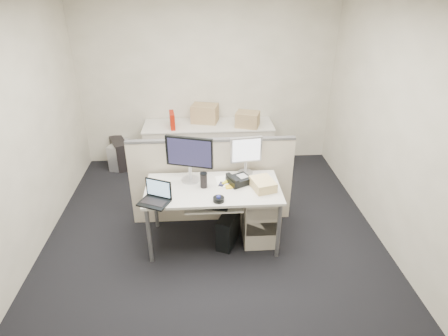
{
  "coord_description": "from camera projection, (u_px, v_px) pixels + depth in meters",
  "views": [
    {
      "loc": [
        -0.1,
        -3.58,
        2.85
      ],
      "look_at": [
        0.13,
        0.15,
        0.89
      ],
      "focal_mm": 30.0,
      "sensor_mm": 36.0,
      "label": 1
    }
  ],
  "objects": [
    {
      "name": "floor",
      "position": [
        214.0,
        240.0,
        4.5
      ],
      "size": [
        4.0,
        4.5,
        0.01
      ],
      "primitive_type": "cube",
      "color": "black",
      "rests_on": "ground"
    },
    {
      "name": "wall_back",
      "position": [
        207.0,
        80.0,
        5.85
      ],
      "size": [
        4.0,
        0.02,
        2.7
      ],
      "primitive_type": "cube",
      "color": "beige",
      "rests_on": "ground"
    },
    {
      "name": "wall_front",
      "position": [
        228.0,
        310.0,
        1.88
      ],
      "size": [
        4.0,
        0.02,
        2.7
      ],
      "primitive_type": "cube",
      "color": "beige",
      "rests_on": "ground"
    },
    {
      "name": "wall_left",
      "position": [
        13.0,
        141.0,
        3.76
      ],
      "size": [
        0.02,
        4.5,
        2.7
      ],
      "primitive_type": "cube",
      "color": "beige",
      "rests_on": "ground"
    },
    {
      "name": "wall_right",
      "position": [
        400.0,
        132.0,
        3.98
      ],
      "size": [
        0.02,
        4.5,
        2.7
      ],
      "primitive_type": "cube",
      "color": "beige",
      "rests_on": "ground"
    },
    {
      "name": "desk",
      "position": [
        213.0,
        193.0,
        4.18
      ],
      "size": [
        1.5,
        0.75,
        0.73
      ],
      "color": "beige",
      "rests_on": "floor"
    },
    {
      "name": "keyboard_tray",
      "position": [
        214.0,
        205.0,
        4.05
      ],
      "size": [
        0.62,
        0.32,
        0.02
      ],
      "primitive_type": "cube",
      "color": "beige",
      "rests_on": "desk"
    },
    {
      "name": "drawer_pedestal",
      "position": [
        260.0,
        213.0,
        4.42
      ],
      "size": [
        0.4,
        0.55,
        0.65
      ],
      "primitive_type": "cube",
      "color": "#BBB0A2",
      "rests_on": "floor"
    },
    {
      "name": "cubicle_partition",
      "position": [
        212.0,
        182.0,
        4.63
      ],
      "size": [
        2.0,
        0.06,
        1.1
      ],
      "primitive_type": "cube",
      "color": "beige",
      "rests_on": "floor"
    },
    {
      "name": "back_counter",
      "position": [
        209.0,
        146.0,
        6.03
      ],
      "size": [
        2.0,
        0.6,
        0.72
      ],
      "primitive_type": "cube",
      "color": "#BBB0A2",
      "rests_on": "floor"
    },
    {
      "name": "monitor_main",
      "position": [
        190.0,
        159.0,
        4.17
      ],
      "size": [
        0.58,
        0.36,
        0.54
      ],
      "primitive_type": "cube",
      "rotation": [
        0.0,
        0.0,
        -0.3
      ],
      "color": "black",
      "rests_on": "desk"
    },
    {
      "name": "monitor_small",
      "position": [
        246.0,
        156.0,
        4.35
      ],
      "size": [
        0.39,
        0.23,
        0.45
      ],
      "primitive_type": "cube",
      "rotation": [
        0.0,
        0.0,
        0.13
      ],
      "color": "#B7B7BC",
      "rests_on": "desk"
    },
    {
      "name": "laptop",
      "position": [
        153.0,
        194.0,
        3.82
      ],
      "size": [
        0.37,
        0.33,
        0.22
      ],
      "primitive_type": "cube",
      "rotation": [
        0.0,
        0.0,
        -0.43
      ],
      "color": "black",
      "rests_on": "desk"
    },
    {
      "name": "trackball",
      "position": [
        219.0,
        199.0,
        3.9
      ],
      "size": [
        0.14,
        0.14,
        0.05
      ],
      "primitive_type": "cylinder",
      "rotation": [
        0.0,
        0.0,
        0.18
      ],
      "color": "black",
      "rests_on": "desk"
    },
    {
      "name": "desk_phone",
      "position": [
        239.0,
        180.0,
        4.22
      ],
      "size": [
        0.31,
        0.29,
        0.08
      ],
      "primitive_type": "cube",
      "rotation": [
        0.0,
        0.0,
        0.47
      ],
      "color": "black",
      "rests_on": "desk"
    },
    {
      "name": "paper_stack",
      "position": [
        226.0,
        181.0,
        4.27
      ],
      "size": [
        0.24,
        0.29,
        0.01
      ],
      "primitive_type": "cube",
      "rotation": [
        0.0,
        0.0,
        0.11
      ],
      "color": "white",
      "rests_on": "desk"
    },
    {
      "name": "sticky_pad",
      "position": [
        229.0,
        187.0,
        4.16
      ],
      "size": [
        0.1,
        0.1,
        0.01
      ],
      "primitive_type": "cube",
      "rotation": [
        0.0,
        0.0,
        0.2
      ],
      "color": "yellow",
      "rests_on": "desk"
    },
    {
      "name": "travel_mug",
      "position": [
        204.0,
        181.0,
        4.13
      ],
      "size": [
        0.08,
        0.08,
        0.17
      ],
      "primitive_type": "cylinder",
      "rotation": [
        0.0,
        0.0,
        0.09
      ],
      "color": "black",
      "rests_on": "desk"
    },
    {
      "name": "banana",
      "position": [
        228.0,
        181.0,
        4.24
      ],
      "size": [
        0.17,
        0.15,
        0.04
      ],
      "primitive_type": "ellipsoid",
      "rotation": [
        0.0,
        0.0,
        0.7
      ],
      "color": "yellow",
      "rests_on": "desk"
    },
    {
      "name": "cellphone",
      "position": [
        222.0,
        185.0,
        4.2
      ],
      "size": [
        0.09,
        0.12,
        0.01
      ],
      "primitive_type": "cube",
      "rotation": [
        0.0,
        0.0,
        -0.34
      ],
      "color": "black",
      "rests_on": "desk"
    },
    {
      "name": "manila_folders",
      "position": [
        263.0,
        184.0,
        4.12
      ],
      "size": [
        0.29,
        0.33,
        0.11
      ],
      "primitive_type": "cube",
      "rotation": [
        0.0,
        0.0,
        0.27
      ],
      "color": "#DFCA88",
      "rests_on": "desk"
    },
    {
      "name": "keyboard",
      "position": [
        209.0,
        205.0,
        4.0
      ],
      "size": [
        0.44,
        0.24,
        0.02
      ],
      "primitive_type": "cube",
      "rotation": [
        0.0,
        0.0,
        -0.23
      ],
      "color": "black",
      "rests_on": "keyboard_tray"
    },
    {
      "name": "pc_tower_desk",
      "position": [
        228.0,
        229.0,
        4.37
      ],
      "size": [
        0.32,
        0.45,
        0.39
      ],
      "primitive_type": "cube",
      "rotation": [
        0.0,
        0.0,
        -0.41
      ],
      "color": "black",
      "rests_on": "floor"
    },
    {
      "name": "pc_tower_spare_dark",
      "position": [
        120.0,
        153.0,
        6.1
      ],
      "size": [
        0.38,
        0.53,
        0.46
      ],
      "primitive_type": "cube",
      "rotation": [
        0.0,
        0.0,
        0.41
      ],
      "color": "black",
      "rests_on": "floor"
    },
    {
      "name": "pc_tower_spare_silver",
      "position": [
        120.0,
        155.0,
        6.11
      ],
      "size": [
        0.32,
        0.48,
        0.42
      ],
      "primitive_type": "cube",
      "rotation": [
        0.0,
        0.0,
        -0.34
      ],
      "color": "#B7B7BC",
      "rests_on": "floor"
    },
    {
      "name": "cardboard_box_left",
      "position": [
        205.0,
        114.0,
        5.9
      ],
      "size": [
        0.45,
        0.38,
        0.3
      ],
      "primitive_type": "cube",
      "rotation": [
        0.0,
        0.0,
        -0.24
      ],
      "color": "#A18A54",
      "rests_on": "back_counter"
    },
    {
      "name": "cardboard_box_right",
      "position": [
        248.0,
        120.0,
        5.73
      ],
      "size": [
        0.41,
        0.36,
        0.25
      ],
      "primitive_type": "cube",
      "rotation": [
        0.0,
        0.0,
        -0.32
      ],
      "color": "#A18A54",
      "rests_on": "back_counter"
    },
    {
      "name": "red_binder",
      "position": [
        172.0,
        121.0,
        5.69
      ],
      "size": [
        0.1,
        0.29,
        0.26
      ],
      "primitive_type": "cube",
      "rotation": [
        0.0,
        0.0,
        0.13
      ],
      "color": "#9B1607",
      "rests_on": "back_counter"
    }
  ]
}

